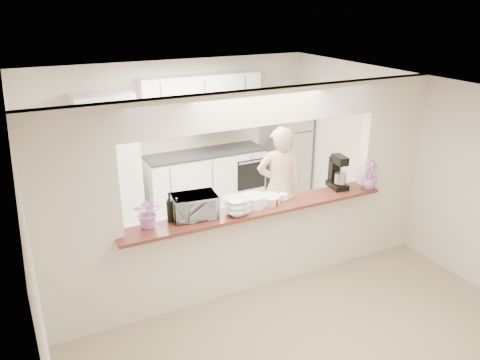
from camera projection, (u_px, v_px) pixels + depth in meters
floor at (255, 283)px, 6.03m from camera, size 6.00×6.00×0.00m
tile_overlay at (208, 233)px, 7.32m from camera, size 5.00×2.90×0.01m
partition at (256, 176)px, 5.49m from camera, size 5.00×0.15×2.50m
bar_counter at (255, 244)px, 5.81m from camera, size 3.40×0.38×1.09m
kitchen_cabinets at (170, 155)px, 7.87m from camera, size 3.15×0.62×2.25m
refrigerator at (285, 146)px, 8.78m from camera, size 0.75×0.70×1.70m
flower_left at (148, 212)px, 5.07m from camera, size 0.38×0.35×0.35m
wine_bottle_a at (170, 210)px, 5.21m from camera, size 0.07×0.07×0.36m
wine_bottle_b at (177, 214)px, 5.14m from camera, size 0.06×0.06×0.32m
toaster_oven at (195, 206)px, 5.31m from camera, size 0.53×0.39×0.28m
serving_bowls at (237, 207)px, 5.39m from camera, size 0.30×0.30×0.20m
plate_stack_a at (254, 201)px, 5.63m from camera, size 0.30×0.30×0.14m
plate_stack_b at (269, 199)px, 5.72m from camera, size 0.27×0.27×0.09m
red_bowl at (271, 202)px, 5.68m from camera, size 0.17×0.17×0.08m
tan_bowl at (271, 202)px, 5.67m from camera, size 0.17×0.17×0.08m
utensil_caddy at (286, 191)px, 5.83m from camera, size 0.26×0.18×0.23m
stand_mixer at (338, 173)px, 6.13m from camera, size 0.23×0.33×0.45m
flower_right at (369, 175)px, 6.10m from camera, size 0.23×0.23×0.39m
person at (279, 188)px, 6.71m from camera, size 0.76×0.63×1.79m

